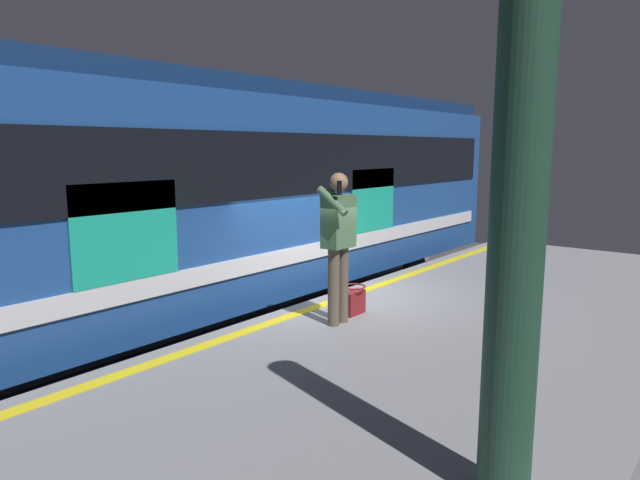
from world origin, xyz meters
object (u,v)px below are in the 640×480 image
at_px(handbag, 354,301).
at_px(station_column, 517,229).
at_px(train_carriage, 211,190).
at_px(passenger, 338,235).

height_order(handbag, station_column, station_column).
bearing_deg(station_column, train_carriage, -115.14).
distance_m(passenger, handbag, 1.01).
relative_size(train_carriage, station_column, 4.20).
bearing_deg(train_carriage, station_column, 64.86).
relative_size(passenger, handbag, 4.88).
relative_size(train_carriage, handbag, 37.33).
distance_m(train_carriage, station_column, 6.38).
relative_size(passenger, station_column, 0.55).
distance_m(passenger, station_column, 3.62).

